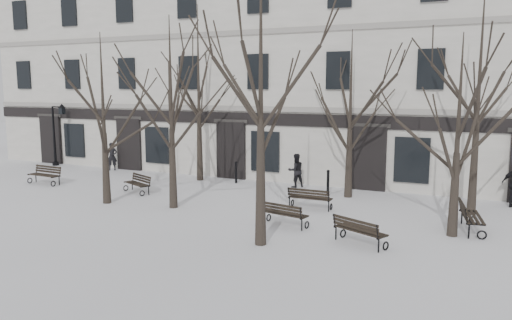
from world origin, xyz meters
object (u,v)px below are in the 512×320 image
Objects in this scene: bench_0 at (45,174)px; bench_4 at (310,198)px; bench_5 at (470,216)px; lamp_post at (57,130)px; tree_1 at (171,89)px; bench_2 at (359,230)px; tree_0 at (103,98)px; tree_2 at (261,55)px; tree_3 at (459,111)px; bench_1 at (284,213)px; bench_3 at (138,183)px.

bench_0 is 13.27m from bench_4.
bench_5 is 23.29m from lamp_post.
tree_1 reaches higher than bench_2.
tree_0 is 6.88m from bench_0.
bench_2 is (7.66, -1.63, -4.10)m from tree_1.
bench_0 is (-13.33, 4.17, -5.08)m from tree_2.
lamp_post is at bearing 4.65° from bench_2.
tree_3 is 6.39m from bench_1.
bench_5 is at bearing 36.45° from tree_2.
lamp_post reaches higher than bench_4.
bench_0 is 1.02× the size of bench_2.
bench_1 is (4.89, -0.67, -4.12)m from tree_1.
tree_0 is 1.84× the size of lamp_post.
bench_1 is 0.88× the size of bench_5.
bench_1 is at bearing 89.34° from bench_4.
lamp_post is (-3.86, 4.53, 1.65)m from bench_0.
bench_2 is at bearing -6.16° from tree_0.
tree_1 is at bearing 88.01° from bench_5.
bench_2 is 11.15m from bench_3.
tree_0 reaches higher than bench_0.
tree_1 is 4.17× the size of bench_2.
bench_5 is at bearing -148.81° from bench_1.
lamp_post is (-17.09, 6.58, 1.68)m from bench_1.
bench_4 is (-0.08, 4.75, -5.10)m from tree_2.
bench_4 is (13.25, 0.58, -0.02)m from bench_0.
bench_5 is 0.53× the size of lamp_post.
tree_0 is at bearing -170.35° from tree_1.
tree_2 is at bearing -146.94° from tree_3.
bench_4 is at bearing 6.01° from bench_0.
tree_0 is at bearing 10.41° from bench_1.
lamp_post reaches higher than bench_2.
bench_2 is at bearing 6.87° from bench_3.
tree_1 is 4.38× the size of bench_4.
bench_3 is at bearing 175.21° from tree_3.
tree_0 is at bearing -62.96° from bench_3.
bench_1 is (-5.23, -1.22, -3.47)m from tree_3.
tree_2 is (7.87, -2.30, 1.33)m from tree_0.
tree_0 is at bearing -15.41° from bench_0.
tree_2 is (4.99, -2.79, 0.99)m from tree_1.
tree_1 is 1.16× the size of tree_3.
bench_3 is at bearing 79.48° from bench_5.
tree_1 is 9.39m from bench_0.
lamp_post is at bearing 166.49° from tree_3.
bench_5 reaches higher than bench_1.
tree_1 is at bearing 3.94° from bench_1.
tree_2 is 5.31× the size of bench_3.
bench_5 is (5.67, -0.62, 0.06)m from bench_4.
lamp_post is at bearing 133.98° from bench_0.
bench_5 is (0.46, 0.79, -3.41)m from tree_3.
tree_2 is 5.33× the size of bench_4.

